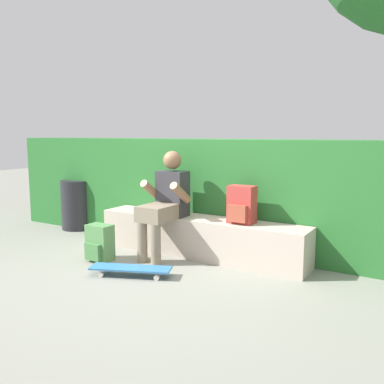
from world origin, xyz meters
The scene contains 8 objects.
ground_plane centered at (0.00, 0.00, 0.00)m, with size 24.00×24.00×0.00m, color gray.
bench_main centered at (0.00, 0.43, 0.22)m, with size 2.52×0.43×0.44m.
person_skater centered at (-0.32, 0.22, 0.64)m, with size 0.49×0.62×1.19m.
skateboard_near_person centered at (-0.23, -0.51, 0.07)m, with size 0.82×0.49×0.09m.
backpack_on_bench centered at (0.52, 0.42, 0.64)m, with size 0.28×0.23×0.40m.
backpack_on_ground centered at (-0.85, -0.29, 0.19)m, with size 0.28×0.23×0.40m.
hedge_row centered at (-0.38, 1.00, 0.66)m, with size 5.75×0.69×1.32m.
trash_bin centered at (-2.22, 0.67, 0.36)m, with size 0.45×0.45×0.72m.
Camera 1 is at (2.29, -3.50, 1.39)m, focal length 38.36 mm.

